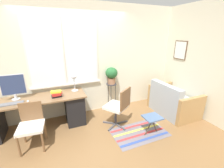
# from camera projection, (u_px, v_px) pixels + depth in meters

# --- Properties ---
(ground_plane) EXTENTS (14.00, 14.00, 0.00)m
(ground_plane) POSITION_uv_depth(u_px,v_px,m) (87.00, 126.00, 3.41)
(ground_plane) COLOR brown
(wall_back_with_window) EXTENTS (9.00, 0.12, 2.70)m
(wall_back_with_window) POSITION_uv_depth(u_px,v_px,m) (76.00, 62.00, 3.59)
(wall_back_with_window) COLOR beige
(wall_back_with_window) RESTS_ON ground_plane
(wall_right_with_picture) EXTENTS (0.08, 9.00, 2.70)m
(wall_right_with_picture) POSITION_uv_depth(u_px,v_px,m) (185.00, 59.00, 3.98)
(wall_right_with_picture) COLOR beige
(wall_right_with_picture) RESTS_ON ground_plane
(desk) EXTENTS (2.11, 0.63, 0.73)m
(desk) POSITION_uv_depth(u_px,v_px,m) (36.00, 113.00, 3.19)
(desk) COLOR brown
(desk) RESTS_ON ground_plane
(monitor) EXTENTS (0.44, 0.16, 0.52)m
(monitor) POSITION_uv_depth(u_px,v_px,m) (13.00, 86.00, 2.96)
(monitor) COLOR silver
(monitor) RESTS_ON desk
(keyboard) EXTENTS (0.40, 0.14, 0.02)m
(keyboard) POSITION_uv_depth(u_px,v_px,m) (12.00, 104.00, 2.84)
(keyboard) COLOR slate
(keyboard) RESTS_ON desk
(mouse) EXTENTS (0.04, 0.07, 0.04)m
(mouse) POSITION_uv_depth(u_px,v_px,m) (28.00, 101.00, 2.93)
(mouse) COLOR silver
(mouse) RESTS_ON desk
(desk_lamp) EXTENTS (0.16, 0.16, 0.38)m
(desk_lamp) POSITION_uv_depth(u_px,v_px,m) (74.00, 79.00, 3.42)
(desk_lamp) COLOR #ADADB2
(desk_lamp) RESTS_ON desk
(book_stack) EXTENTS (0.23, 0.15, 0.14)m
(book_stack) POSITION_uv_depth(u_px,v_px,m) (56.00, 94.00, 3.14)
(book_stack) COLOR black
(book_stack) RESTS_ON desk
(desk_chair_wooden) EXTENTS (0.47, 0.47, 0.82)m
(desk_chair_wooden) POSITION_uv_depth(u_px,v_px,m) (31.00, 124.00, 2.70)
(desk_chair_wooden) COLOR brown
(desk_chair_wooden) RESTS_ON ground_plane
(office_chair_swivel) EXTENTS (0.62, 0.63, 0.91)m
(office_chair_swivel) POSITION_uv_depth(u_px,v_px,m) (119.00, 106.00, 3.28)
(office_chair_swivel) COLOR #47474C
(office_chair_swivel) RESTS_ON ground_plane
(couch_loveseat) EXTENTS (0.78, 1.17, 0.83)m
(couch_loveseat) POSITION_uv_depth(u_px,v_px,m) (172.00, 103.00, 3.90)
(couch_loveseat) COLOR #9EA8B2
(couch_loveseat) RESTS_ON ground_plane
(plant_stand) EXTENTS (0.27, 0.27, 0.74)m
(plant_stand) POSITION_uv_depth(u_px,v_px,m) (112.00, 87.00, 3.99)
(plant_stand) COLOR #333338
(plant_stand) RESTS_ON ground_plane
(potted_plant) EXTENTS (0.31, 0.31, 0.43)m
(potted_plant) POSITION_uv_depth(u_px,v_px,m) (112.00, 74.00, 3.88)
(potted_plant) COLOR #9E6B4C
(potted_plant) RESTS_ON plant_stand
(floor_rug_striped) EXTENTS (1.15, 0.71, 0.01)m
(floor_rug_striped) POSITION_uv_depth(u_px,v_px,m) (139.00, 132.00, 3.19)
(floor_rug_striped) COLOR slate
(floor_rug_striped) RESTS_ON ground_plane
(folding_stool) EXTENTS (0.36, 0.31, 0.41)m
(folding_stool) POSITION_uv_depth(u_px,v_px,m) (152.00, 119.00, 3.05)
(folding_stool) COLOR slate
(folding_stool) RESTS_ON ground_plane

